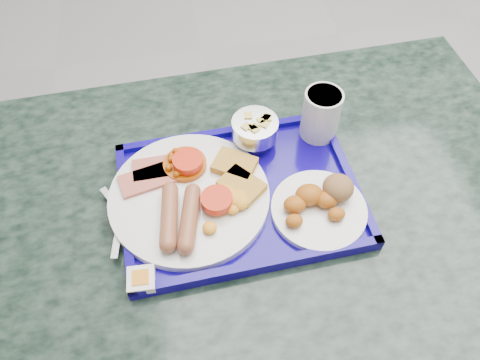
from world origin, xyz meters
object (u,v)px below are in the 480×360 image
object	(u,v)px
fruit_bowl	(255,129)
juice_cup	(321,113)
bread_plate	(321,203)
table	(250,255)
main_plate	(194,194)
tray	(240,195)

from	to	relation	value
fruit_bowl	juice_cup	world-z (taller)	juice_cup
bread_plate	table	bearing A→B (deg)	163.46
table	main_plate	world-z (taller)	main_plate
table	fruit_bowl	size ratio (longest dim) A/B	13.34
tray	main_plate	world-z (taller)	main_plate
table	tray	bearing A→B (deg)	126.60
tray	bread_plate	world-z (taller)	bread_plate
bread_plate	fruit_bowl	xyz separation A→B (m)	(-0.08, 0.17, 0.02)
main_plate	bread_plate	distance (m)	0.22
table	bread_plate	size ratio (longest dim) A/B	7.04
main_plate	bread_plate	bearing A→B (deg)	-15.56
tray	table	bearing A→B (deg)	-53.40
table	main_plate	bearing A→B (deg)	165.60
tray	bread_plate	distance (m)	0.14
tray	juice_cup	size ratio (longest dim) A/B	4.28
table	bread_plate	xyz separation A→B (m)	(0.11, -0.03, 0.21)
table	fruit_bowl	bearing A→B (deg)	76.45
table	fruit_bowl	world-z (taller)	fruit_bowl
tray	main_plate	bearing A→B (deg)	178.06
juice_cup	table	bearing A→B (deg)	-138.89
tray	bread_plate	bearing A→B (deg)	-23.33
table	juice_cup	world-z (taller)	juice_cup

